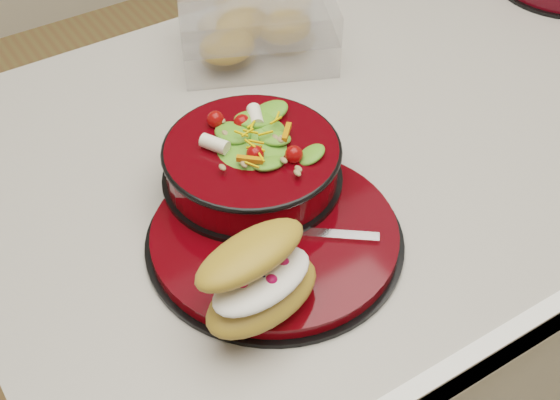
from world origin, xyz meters
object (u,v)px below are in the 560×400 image
salad_bowl (252,158)px  island_counter (380,305)px  dinner_plate (276,236)px  fork (293,232)px  croissant (259,278)px  pastry_box (255,27)px

salad_bowl → island_counter: bearing=8.3°
island_counter → dinner_plate: 0.56m
dinner_plate → fork: (0.01, -0.01, 0.01)m
salad_bowl → fork: salad_bowl is taller
croissant → fork: size_ratio=0.95×
island_counter → croissant: (-0.37, -0.20, 0.50)m
fork → salad_bowl: bearing=33.2°
dinner_plate → pastry_box: pastry_box is taller
pastry_box → dinner_plate: bearing=-94.2°
salad_bowl → pastry_box: bearing=57.9°
salad_bowl → croissant: 0.19m
fork → croissant: bearing=165.8°
island_counter → pastry_box: size_ratio=4.70×
fork → island_counter: bearing=-25.8°
island_counter → fork: (-0.28, -0.14, 0.47)m
salad_bowl → croissant: salad_bowl is taller
island_counter → dinner_plate: (-0.30, -0.13, 0.46)m
croissant → pastry_box: bearing=49.0°
pastry_box → salad_bowl: bearing=-98.2°
island_counter → dinner_plate: size_ratio=4.26×
salad_bowl → fork: bearing=-94.9°
salad_bowl → croissant: (-0.09, -0.16, 0.00)m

